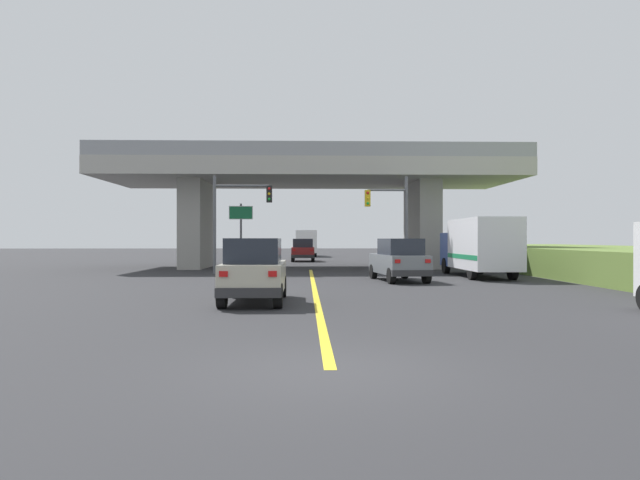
% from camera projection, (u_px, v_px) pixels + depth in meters
% --- Properties ---
extents(ground, '(160.00, 160.00, 0.00)m').
position_uv_depth(ground, '(310.00, 267.00, 39.42)').
color(ground, '#2B2B2D').
extents(overpass_bridge, '(28.05, 10.04, 8.01)m').
position_uv_depth(overpass_bridge, '(310.00, 186.00, 39.41)').
color(overpass_bridge, '#A8A59E').
rests_on(overpass_bridge, ground).
extents(lane_divider_stripe, '(0.20, 27.79, 0.01)m').
position_uv_depth(lane_divider_stripe, '(314.00, 289.00, 22.44)').
color(lane_divider_stripe, yellow).
rests_on(lane_divider_stripe, ground).
extents(suv_lead, '(1.87, 4.25, 2.02)m').
position_uv_depth(suv_lead, '(255.00, 271.00, 17.60)').
color(suv_lead, '#B7B29E').
rests_on(suv_lead, ground).
extents(suv_crossing, '(2.36, 4.72, 2.02)m').
position_uv_depth(suv_crossing, '(399.00, 260.00, 26.65)').
color(suv_crossing, slate).
rests_on(suv_crossing, ground).
extents(box_truck, '(2.33, 7.47, 3.05)m').
position_uv_depth(box_truck, '(479.00, 246.00, 29.58)').
color(box_truck, navy).
rests_on(box_truck, ground).
extents(sedan_oncoming, '(2.04, 4.42, 2.02)m').
position_uv_depth(sedan_oncoming, '(303.00, 250.00, 50.32)').
color(sedan_oncoming, maroon).
rests_on(sedan_oncoming, ground).
extents(traffic_signal_nearside, '(2.52, 0.36, 5.64)m').
position_uv_depth(traffic_signal_nearside, '(393.00, 213.00, 32.76)').
color(traffic_signal_nearside, '#56595E').
rests_on(traffic_signal_nearside, ground).
extents(traffic_signal_farside, '(3.38, 0.36, 5.62)m').
position_uv_depth(traffic_signal_farside, '(234.00, 210.00, 32.20)').
color(traffic_signal_farside, '#56595E').
rests_on(traffic_signal_farside, ground).
extents(highway_sign, '(1.57, 0.17, 4.34)m').
position_uv_depth(highway_sign, '(241.00, 221.00, 37.06)').
color(highway_sign, '#56595E').
rests_on(highway_sign, ground).
extents(semi_truck_distant, '(2.33, 6.97, 2.96)m').
position_uv_depth(semi_truck_distant, '(306.00, 243.00, 64.59)').
color(semi_truck_distant, navy).
rests_on(semi_truck_distant, ground).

